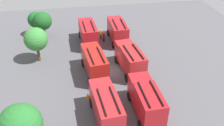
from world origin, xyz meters
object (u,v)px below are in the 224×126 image
Objects in this scene: firefighter_0 at (101,34)px; tree_3 at (36,20)px; fire_truck_4 at (94,62)px; firefighter_1 at (104,37)px; fire_truck_0 at (146,99)px; fire_truck_2 at (118,30)px; fire_truck_5 at (88,32)px; traffic_cone_0 at (88,95)px; tree_1 at (36,39)px; tree_0 at (20,126)px; tree_2 at (42,21)px; fire_truck_1 at (130,58)px; fire_truck_3 at (106,106)px.

tree_3 is at bearing 162.20° from firefighter_0.
fire_truck_4 is 10.34m from firefighter_1.
fire_truck_0 is 4.10× the size of firefighter_0.
fire_truck_2 is at bearing -34.62° from fire_truck_4.
fire_truck_4 reaches higher than firefighter_1.
tree_3 is (4.92, 8.95, 0.86)m from fire_truck_5.
firefighter_0 is 1.21m from firefighter_1.
traffic_cone_0 is (-4.93, 1.42, -1.78)m from fire_truck_4.
tree_0 is at bearing -179.20° from tree_1.
fire_truck_0 is at bearing -137.11° from tree_1.
firefighter_1 is (9.92, -2.67, -1.22)m from fire_truck_4.
traffic_cone_0 is at bearing -146.58° from tree_1.
tree_2 is (21.58, 12.56, 1.24)m from fire_truck_0.
tree_2 is (12.78, 7.67, 1.24)m from fire_truck_4.
fire_truck_4 is 15.06m from tree_0.
tree_3 is at bearing 69.93° from fire_truck_2.
fire_truck_2 is 4.09× the size of firefighter_0.
tree_3 reaches higher than fire_truck_5.
tree_0 is (-22.25, 7.80, 2.03)m from fire_truck_5.
tree_0 is at bearing 148.92° from fire_truck_2.
fire_truck_4 is at bearing -16.10° from traffic_cone_0.
fire_truck_0 is 10.07m from fire_truck_4.
firefighter_1 is 12.70m from tree_3.
fire_truck_0 is at bearing -149.80° from tree_2.
tree_0 is at bearing 128.10° from fire_truck_1.
tree_3 reaches higher than firefighter_1.
fire_truck_1 is at bearing -135.65° from tree_3.
fire_truck_4 is at bearing -3.22° from fire_truck_3.
firefighter_0 is 0.28× the size of tree_0.
tree_1 is (13.99, 13.00, 1.53)m from fire_truck_0.
firefighter_1 is (0.36, -2.72, -1.22)m from fire_truck_5.
fire_truck_2 is 16.01m from traffic_cone_0.
firefighter_0 is at bearing 5.92° from fire_truck_0.
tree_0 is (-23.76, 10.16, 3.19)m from firefighter_0.
fire_truck_5 is at bearing -3.95° from fire_truck_3.
fire_truck_4 is 9.74m from tree_1.
tree_2 reaches higher than traffic_cone_0.
tree_2 reaches higher than fire_truck_2.
fire_truck_0 is 19.02m from fire_truck_5.
traffic_cone_0 is (-14.49, 1.37, -1.78)m from fire_truck_5.
tree_1 reaches higher than firefighter_0.
fire_truck_5 is 1.45× the size of tree_2.
firefighter_1 is 12.08m from tree_1.
tree_2 is at bearing 75.01° from fire_truck_2.
fire_truck_1 is 1.00× the size of fire_truck_4.
fire_truck_5 is 9.94× the size of traffic_cone_0.
tree_1 reaches higher than fire_truck_5.
tree_0 reaches higher than fire_truck_5.
fire_truck_1 and fire_truck_2 have the same top height.
tree_0 is at bearing -114.18° from firefighter_0.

